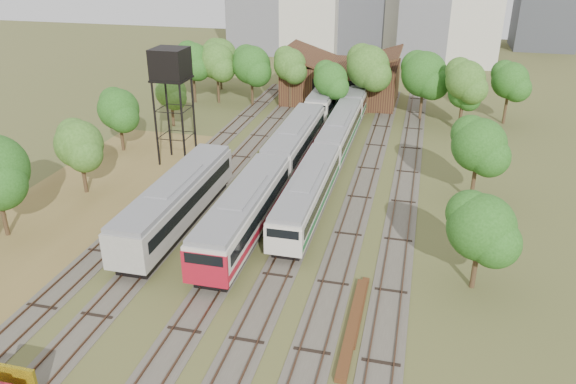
# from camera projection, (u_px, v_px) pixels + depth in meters

# --- Properties ---
(ground) EXTENTS (240.00, 240.00, 0.00)m
(ground) POSITION_uv_depth(u_px,v_px,m) (195.00, 372.00, 31.18)
(ground) COLOR #475123
(ground) RESTS_ON ground
(dry_grass_patch) EXTENTS (14.00, 60.00, 0.04)m
(dry_grass_patch) POSITION_uv_depth(u_px,v_px,m) (12.00, 258.00, 42.16)
(dry_grass_patch) COLOR brown
(dry_grass_patch) RESTS_ON ground
(tracks) EXTENTS (24.60, 80.00, 0.19)m
(tracks) POSITION_uv_depth(u_px,v_px,m) (290.00, 190.00, 53.38)
(tracks) COLOR #4C473D
(tracks) RESTS_ON ground
(railcar_red_set) EXTENTS (3.23, 34.58, 4.00)m
(railcar_red_set) POSITION_uv_depth(u_px,v_px,m) (273.00, 172.00, 51.98)
(railcar_red_set) COLOR black
(railcar_red_set) RESTS_ON ground
(railcar_green_set) EXTENTS (2.89, 52.08, 3.57)m
(railcar_green_set) POSITION_uv_depth(u_px,v_px,m) (340.00, 132.00, 63.45)
(railcar_green_set) COLOR black
(railcar_green_set) RESTS_ON ground
(railcar_rear) EXTENTS (2.99, 16.08, 3.70)m
(railcar_rear) POSITION_uv_depth(u_px,v_px,m) (327.00, 97.00, 76.68)
(railcar_rear) COLOR black
(railcar_rear) RESTS_ON ground
(old_grey_coach) EXTENTS (3.28, 18.00, 4.06)m
(old_grey_coach) POSITION_uv_depth(u_px,v_px,m) (177.00, 201.00, 46.11)
(old_grey_coach) COLOR black
(old_grey_coach) RESTS_ON ground
(water_tower) EXTENTS (3.47, 3.47, 11.99)m
(water_tower) POSITION_uv_depth(u_px,v_px,m) (170.00, 67.00, 56.12)
(water_tower) COLOR black
(water_tower) RESTS_ON ground
(rail_pile_near) EXTENTS (0.66, 9.92, 0.33)m
(rail_pile_near) POSITION_uv_depth(u_px,v_px,m) (353.00, 325.00, 34.66)
(rail_pile_near) COLOR #593319
(rail_pile_near) RESTS_ON ground
(rail_pile_far) EXTENTS (0.47, 7.49, 0.24)m
(rail_pile_far) POSITION_uv_depth(u_px,v_px,m) (359.00, 310.00, 36.11)
(rail_pile_far) COLOR #593319
(rail_pile_far) RESTS_ON ground
(maintenance_shed) EXTENTS (16.45, 11.55, 7.58)m
(maintenance_shed) POSITION_uv_depth(u_px,v_px,m) (341.00, 81.00, 81.36)
(maintenance_shed) COLOR #331912
(maintenance_shed) RESTS_ON ground
(tree_band_left) EXTENTS (7.64, 71.52, 8.54)m
(tree_band_left) POSITION_uv_depth(u_px,v_px,m) (98.00, 118.00, 56.19)
(tree_band_left) COLOR #382616
(tree_band_left) RESTS_ON ground
(tree_band_far) EXTENTS (43.90, 10.29, 9.23)m
(tree_band_far) POSITION_uv_depth(u_px,v_px,m) (352.00, 71.00, 73.56)
(tree_band_far) COLOR #382616
(tree_band_far) RESTS_ON ground
(tree_band_right) EXTENTS (5.23, 39.75, 7.81)m
(tree_band_right) POSITION_uv_depth(u_px,v_px,m) (475.00, 153.00, 48.44)
(tree_band_right) COLOR #382616
(tree_band_right) RESTS_ON ground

